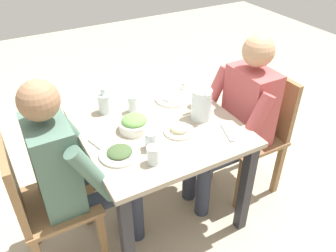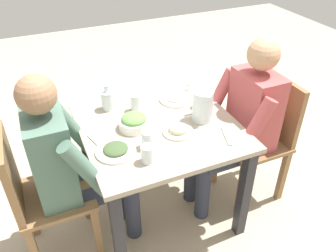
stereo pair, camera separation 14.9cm
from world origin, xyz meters
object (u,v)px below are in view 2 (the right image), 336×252
(chair_far, at_px, (38,192))
(diner_near, at_px, (241,121))
(dining_table, at_px, (159,140))
(diner_far, at_px, (72,162))
(plate_yoghurt, at_px, (176,98))
(water_glass_near_left, at_px, (203,99))
(salad_bowl, at_px, (134,122))
(oil_carafe, at_px, (108,101))
(water_glass_by_pitcher, at_px, (147,139))
(chair_near, at_px, (264,133))
(water_glass_far_right, at_px, (147,154))
(water_glass_near_right, at_px, (136,103))
(plate_beans, at_px, (178,130))
(plate_dolmas, at_px, (116,150))
(salt_shaker, at_px, (188,87))
(water_pitcher, at_px, (202,106))

(chair_far, bearing_deg, diner_near, -91.49)
(dining_table, relative_size, diner_far, 0.76)
(plate_yoghurt, bearing_deg, water_glass_near_left, -141.36)
(dining_table, bearing_deg, salad_bowl, 81.11)
(diner_near, bearing_deg, water_glass_near_left, 51.41)
(water_glass_near_left, distance_m, oil_carafe, 0.59)
(diner_near, height_order, water_glass_by_pitcher, diner_near)
(water_glass_by_pitcher, bearing_deg, chair_near, -83.83)
(water_glass_far_right, bearing_deg, water_glass_by_pitcher, -20.92)
(water_glass_near_right, bearing_deg, water_glass_far_right, 167.55)
(diner_far, distance_m, plate_beans, 0.60)
(diner_far, distance_m, plate_dolmas, 0.26)
(salt_shaker, bearing_deg, plate_beans, 147.10)
(salad_bowl, bearing_deg, water_pitcher, -101.03)
(water_glass_by_pitcher, height_order, water_glass_near_right, water_glass_near_right)
(water_glass_near_right, bearing_deg, oil_carafe, 61.21)
(chair_far, bearing_deg, water_glass_near_right, -69.16)
(chair_far, bearing_deg, plate_beans, -95.09)
(diner_near, bearing_deg, water_glass_by_pitcher, 98.06)
(water_pitcher, xyz_separation_m, salad_bowl, (0.08, 0.40, -0.05))
(water_glass_by_pitcher, bearing_deg, salad_bowl, 1.83)
(water_glass_by_pitcher, distance_m, oil_carafe, 0.47)
(water_glass_near_left, relative_size, oil_carafe, 0.68)
(chair_far, distance_m, water_glass_near_right, 0.76)
(dining_table, relative_size, chair_far, 1.02)
(diner_near, distance_m, plate_beans, 0.47)
(chair_near, relative_size, water_glass_far_right, 9.04)
(salad_bowl, distance_m, water_glass_far_right, 0.31)
(chair_far, relative_size, water_glass_far_right, 9.04)
(plate_dolmas, bearing_deg, dining_table, -63.68)
(water_glass_near_left, bearing_deg, salad_bowl, 95.97)
(chair_far, relative_size, water_glass_by_pitcher, 8.72)
(water_pitcher, xyz_separation_m, plate_beans, (-0.07, 0.19, -0.08))
(water_glass_near_left, bearing_deg, plate_yoghurt, 38.64)
(water_glass_far_right, bearing_deg, salt_shaker, -41.47)
(oil_carafe, bearing_deg, water_glass_far_right, -175.56)
(water_pitcher, xyz_separation_m, water_glass_near_right, (0.26, 0.32, -0.04))
(chair_near, relative_size, plate_yoghurt, 3.94)
(plate_beans, height_order, salt_shaker, same)
(chair_near, relative_size, chair_far, 1.00)
(plate_dolmas, xyz_separation_m, salt_shaker, (0.45, -0.64, 0.01))
(diner_far, height_order, plate_beans, diner_far)
(plate_beans, distance_m, water_glass_far_right, 0.30)
(water_glass_near_left, height_order, water_glass_by_pitcher, water_glass_near_left)
(water_glass_near_right, bearing_deg, plate_yoghurt, -86.69)
(water_glass_by_pitcher, relative_size, salt_shaker, 1.85)
(water_glass_near_right, bearing_deg, plate_beans, -156.95)
(plate_beans, distance_m, water_glass_near_left, 0.33)
(diner_far, relative_size, salad_bowl, 6.60)
(plate_yoghurt, relative_size, salt_shaker, 4.10)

